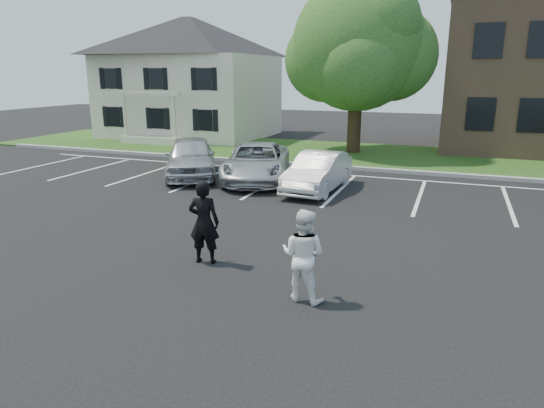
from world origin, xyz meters
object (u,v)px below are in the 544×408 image
Objects in this scene: car_silver_west at (191,157)px; car_white_sedan at (318,172)px; man_black_suit at (204,222)px; man_white_shirt at (303,255)px; car_silver_minivan at (257,162)px; tree at (360,48)px; house at (190,78)px.

car_silver_west is 1.15× the size of car_white_sedan.
man_white_shirt is (2.61, -0.99, -0.06)m from man_black_suit.
tree is at bearing 57.28° from car_silver_minivan.
man_white_shirt is at bearing -73.21° from car_white_sedan.
car_silver_west is at bearing -43.06° from man_white_shirt.
man_black_suit reaches higher than car_silver_minivan.
tree is 1.68× the size of car_silver_minivan.
man_white_shirt reaches higher than car_silver_minivan.
house reaches higher than car_silver_west.
house reaches higher than man_white_shirt.
man_black_suit is at bearing -90.30° from tree.
house is 2.48× the size of car_white_sedan.
man_black_suit is at bearing -86.90° from car_silver_west.
car_silver_minivan is (9.52, -11.51, -3.10)m from house.
car_silver_west reaches higher than car_white_sedan.
tree is 1.84× the size of car_silver_west.
man_black_suit is 0.39× the size of car_silver_west.
man_black_suit is 7.62m from car_white_sedan.
man_black_suit is (-0.09, -16.51, -4.40)m from tree.
house is 25.52m from man_white_shirt.
tree is at bearing -101.30° from man_black_suit.
car_silver_west is at bearing -69.24° from man_black_suit.
house is 12.40m from tree.
house is at bearing -48.55° from man_white_shirt.
car_white_sedan is (-2.10, 8.59, -0.20)m from man_white_shirt.
man_white_shirt reaches higher than car_white_sedan.
car_silver_west is 0.91× the size of car_silver_minivan.
man_black_suit is at bearing -13.85° from man_white_shirt.
man_white_shirt is 0.34× the size of car_silver_minivan.
man_black_suit is (11.74, -19.90, -2.88)m from house.
car_silver_minivan is at bearing -55.81° from man_white_shirt.
man_white_shirt is at bearing 148.17° from man_black_suit.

